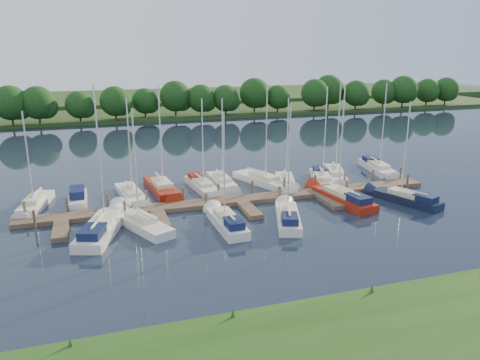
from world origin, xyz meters
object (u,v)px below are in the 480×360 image
object	(u,v)px
motorboat	(78,200)
sailboat_n_5	(222,183)
dock	(242,202)
sailboat_n_0	(35,205)
sailboat_s_2	(226,223)

from	to	relation	value
motorboat	sailboat_n_5	world-z (taller)	sailboat_n_5
dock	sailboat_n_0	size ratio (longest dim) A/B	4.26
sailboat_n_0	sailboat_s_2	size ratio (longest dim) A/B	0.95
sailboat_n_0	motorboat	xyz separation A→B (m)	(3.75, 0.25, 0.08)
dock	motorboat	xyz separation A→B (m)	(-14.76, 5.08, 0.16)
sailboat_s_2	sailboat_n_5	bearing A→B (deg)	74.27
sailboat_n_0	sailboat_n_5	xyz separation A→B (m)	(18.51, 1.91, -0.01)
dock	sailboat_s_2	size ratio (longest dim) A/B	4.03
motorboat	sailboat_n_5	distance (m)	14.85
dock	sailboat_s_2	distance (m)	5.90
motorboat	sailboat_s_2	bearing A→B (deg)	139.55
dock	sailboat_n_0	xyz separation A→B (m)	(-18.51, 4.84, 0.08)
sailboat_n_5	dock	bearing A→B (deg)	89.66
sailboat_n_0	sailboat_s_2	bearing A→B (deg)	159.66
dock	motorboat	distance (m)	15.61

